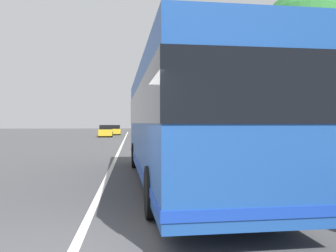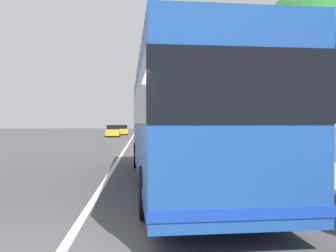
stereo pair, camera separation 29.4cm
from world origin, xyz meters
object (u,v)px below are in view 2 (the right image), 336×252
at_px(roadside_tree_far_block, 216,102).
at_px(utility_pole, 270,89).
at_px(car_ahead_same_lane, 148,132).
at_px(car_behind_bus, 122,130).
at_px(car_oncoming, 113,131).
at_px(coach_bus, 179,120).
at_px(roadside_tree_mid_block, 304,32).

distance_m(roadside_tree_far_block, utility_pole, 10.29).
distance_m(car_ahead_same_lane, roadside_tree_far_block, 17.01).
relative_size(car_behind_bus, roadside_tree_far_block, 0.88).
bearing_deg(car_oncoming, car_behind_bus, 171.78).
relative_size(coach_bus, roadside_tree_far_block, 2.27).
relative_size(car_behind_bus, roadside_tree_mid_block, 0.68).
bearing_deg(roadside_tree_far_block, roadside_tree_mid_block, 179.83).
bearing_deg(utility_pole, car_oncoming, 20.94).
relative_size(coach_bus, car_behind_bus, 2.57).
distance_m(coach_bus, car_ahead_same_lane, 33.97).
distance_m(coach_bus, car_behind_bus, 43.28).
relative_size(car_oncoming, car_ahead_same_lane, 1.09).
xyz_separation_m(coach_bus, roadside_tree_far_block, (18.03, -5.07, 1.64)).
height_order(coach_bus, roadside_tree_mid_block, roadside_tree_mid_block).
relative_size(car_ahead_same_lane, utility_pole, 0.60).
xyz_separation_m(car_ahead_same_lane, utility_pole, (-26.18, -5.98, 2.92)).
height_order(coach_bus, car_oncoming, coach_bus).
relative_size(coach_bus, utility_pole, 1.64).
bearing_deg(coach_bus, utility_pole, -38.55).
distance_m(car_ahead_same_lane, utility_pole, 27.01).
bearing_deg(car_behind_bus, coach_bus, 2.28).
distance_m(car_behind_bus, roadside_tree_mid_block, 42.04).
bearing_deg(car_ahead_same_lane, roadside_tree_far_block, -157.90).
relative_size(roadside_tree_far_block, utility_pole, 0.73).
bearing_deg(coach_bus, car_behind_bus, 3.46).
height_order(coach_bus, roadside_tree_far_block, roadside_tree_far_block).
relative_size(car_oncoming, roadside_tree_far_block, 0.90).
relative_size(coach_bus, roadside_tree_mid_block, 1.74).
distance_m(car_behind_bus, roadside_tree_far_block, 26.82).
xyz_separation_m(roadside_tree_mid_block, utility_pole, (5.47, -0.73, -1.65)).
bearing_deg(roadside_tree_mid_block, car_oncoming, 16.57).
bearing_deg(coach_bus, roadside_tree_mid_block, -67.49).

